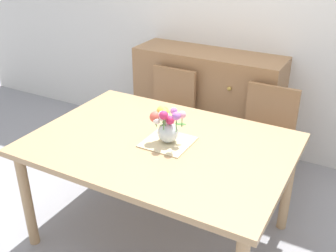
# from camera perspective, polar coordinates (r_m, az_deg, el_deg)

# --- Properties ---
(ground_plane) EXTENTS (12.00, 12.00, 0.00)m
(ground_plane) POSITION_cam_1_polar(r_m,az_deg,el_deg) (3.04, -1.00, -15.19)
(ground_plane) COLOR #939399
(back_wall) EXTENTS (7.00, 0.10, 2.80)m
(back_wall) POSITION_cam_1_polar(r_m,az_deg,el_deg) (3.79, 11.46, 16.64)
(back_wall) COLOR silver
(back_wall) RESTS_ON ground_plane
(dining_table) EXTENTS (1.67, 1.17, 0.78)m
(dining_table) POSITION_cam_1_polar(r_m,az_deg,el_deg) (2.62, -1.12, -3.80)
(dining_table) COLOR tan
(dining_table) RESTS_ON ground_plane
(chair_left) EXTENTS (0.42, 0.42, 0.90)m
(chair_left) POSITION_cam_1_polar(r_m,az_deg,el_deg) (3.62, 0.03, 2.05)
(chair_left) COLOR #9E7047
(chair_left) RESTS_ON ground_plane
(chair_right) EXTENTS (0.42, 0.42, 0.90)m
(chair_right) POSITION_cam_1_polar(r_m,az_deg,el_deg) (3.33, 13.75, -1.12)
(chair_right) COLOR #9E7047
(chair_right) RESTS_ON ground_plane
(dresser) EXTENTS (1.40, 0.47, 1.00)m
(dresser) POSITION_cam_1_polar(r_m,az_deg,el_deg) (3.88, 5.57, 3.35)
(dresser) COLOR #9E7047
(dresser) RESTS_ON ground_plane
(placemat) EXTENTS (0.30, 0.30, 0.01)m
(placemat) POSITION_cam_1_polar(r_m,az_deg,el_deg) (2.57, 0.00, -2.31)
(placemat) COLOR #CCB789
(placemat) RESTS_ON dining_table
(flower_vase) EXTENTS (0.23, 0.23, 0.25)m
(flower_vase) POSITION_cam_1_polar(r_m,az_deg,el_deg) (2.51, -0.23, 0.24)
(flower_vase) COLOR silver
(flower_vase) RESTS_ON placemat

